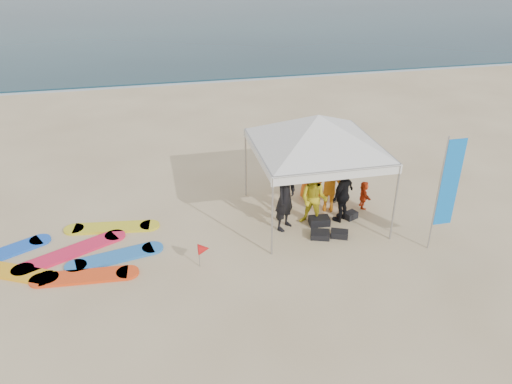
{
  "coord_description": "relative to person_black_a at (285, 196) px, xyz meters",
  "views": [
    {
      "loc": [
        -1.85,
        -8.71,
        7.32
      ],
      "look_at": [
        0.68,
        2.6,
        1.2
      ],
      "focal_mm": 35.0,
      "sensor_mm": 36.0,
      "label": 1
    }
  ],
  "objects": [
    {
      "name": "ground",
      "position": [
        -1.48,
        -2.59,
        -0.98
      ],
      "size": [
        120.0,
        120.0,
        0.0
      ],
      "primitive_type": "plane",
      "color": "beige",
      "rests_on": "ground"
    },
    {
      "name": "shoreline_foam",
      "position": [
        -1.48,
        15.61,
        -0.98
      ],
      "size": [
        160.0,
        1.2,
        0.01
      ],
      "primitive_type": "cube",
      "color": "silver",
      "rests_on": "ground"
    },
    {
      "name": "person_black_a",
      "position": [
        0.0,
        0.0,
        0.0
      ],
      "size": [
        0.84,
        0.83,
        1.96
      ],
      "primitive_type": "imported",
      "rotation": [
        0.0,
        0.0,
        0.76
      ],
      "color": "black",
      "rests_on": "ground"
    },
    {
      "name": "person_yellow",
      "position": [
        0.81,
        0.01,
        -0.19
      ],
      "size": [
        0.98,
        0.94,
        1.59
      ],
      "primitive_type": "imported",
      "rotation": [
        0.0,
        0.0,
        -0.61
      ],
      "color": "gold",
      "rests_on": "ground"
    },
    {
      "name": "person_orange_a",
      "position": [
        1.51,
        0.68,
        -0.14
      ],
      "size": [
        1.24,
        0.95,
        1.69
      ],
      "primitive_type": "imported",
      "rotation": [
        0.0,
        0.0,
        2.8
      ],
      "color": "orange",
      "rests_on": "ground"
    },
    {
      "name": "person_black_b",
      "position": [
        1.67,
        0.06,
        -0.17
      ],
      "size": [
        0.99,
        0.89,
        1.61
      ],
      "primitive_type": "imported",
      "rotation": [
        0.0,
        0.0,
        3.8
      ],
      "color": "black",
      "rests_on": "ground"
    },
    {
      "name": "person_orange_b",
      "position": [
        1.25,
        1.53,
        -0.0
      ],
      "size": [
        0.99,
        0.68,
        1.95
      ],
      "primitive_type": "imported",
      "rotation": [
        0.0,
        0.0,
        3.2
      ],
      "color": "#D75A13",
      "rests_on": "ground"
    },
    {
      "name": "person_seated",
      "position": [
        2.56,
        0.59,
        -0.56
      ],
      "size": [
        0.38,
        0.82,
        0.85
      ],
      "primitive_type": "imported",
      "rotation": [
        0.0,
        0.0,
        1.39
      ],
      "color": "red",
      "rests_on": "ground"
    },
    {
      "name": "canopy_tent",
      "position": [
        0.97,
        0.47,
        2.05
      ],
      "size": [
        4.6,
        4.6,
        3.47
      ],
      "color": "#A5A5A8",
      "rests_on": "ground"
    },
    {
      "name": "feather_flag",
      "position": [
        3.59,
        -1.78,
        0.84
      ],
      "size": [
        0.53,
        0.04,
        3.09
      ],
      "color": "#A5A5A8",
      "rests_on": "ground"
    },
    {
      "name": "marker_pennant",
      "position": [
        -2.39,
        -1.29,
        -0.49
      ],
      "size": [
        0.28,
        0.28,
        0.64
      ],
      "color": "#A5A5A8",
      "rests_on": "ground"
    },
    {
      "name": "gear_pile",
      "position": [
        1.16,
        -0.35,
        -0.89
      ],
      "size": [
        1.7,
        1.26,
        0.22
      ],
      "color": "black",
      "rests_on": "ground"
    },
    {
      "name": "surfboard_spread",
      "position": [
        -5.76,
        -0.15,
        -0.95
      ],
      "size": [
        4.98,
        2.86,
        0.07
      ],
      "color": "blue",
      "rests_on": "ground"
    }
  ]
}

